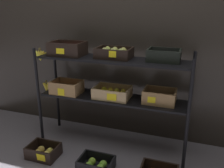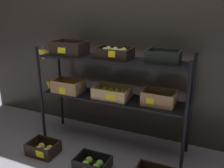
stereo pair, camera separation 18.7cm
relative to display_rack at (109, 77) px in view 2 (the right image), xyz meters
name	(u,v)px [view 2 (the right image)]	position (x,y,z in m)	size (l,w,h in m)	color
ground_plane	(112,143)	(0.04, 0.00, -0.76)	(10.00, 10.00, 0.00)	slate
storefront_wall	(126,39)	(0.04, 0.38, 0.34)	(3.93, 0.12, 2.19)	#2D2823
display_rack	(109,77)	(0.00, 0.00, 0.00)	(1.68, 0.39, 1.10)	black
crate_ground_apple_gold	(43,149)	(-0.53, -0.45, -0.71)	(0.30, 0.24, 0.13)	black
crate_ground_apple_green	(93,164)	(0.04, -0.47, -0.71)	(0.32, 0.24, 0.12)	black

